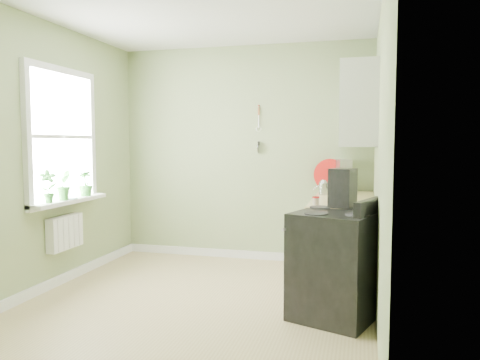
% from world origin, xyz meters
% --- Properties ---
extents(floor, '(3.20, 3.60, 0.02)m').
position_xyz_m(floor, '(0.00, 0.00, -0.01)').
color(floor, tan).
rests_on(floor, ground).
extents(ceiling, '(3.20, 3.60, 0.02)m').
position_xyz_m(ceiling, '(0.00, 0.00, 2.71)').
color(ceiling, white).
rests_on(ceiling, wall_back).
extents(wall_back, '(3.20, 0.02, 2.70)m').
position_xyz_m(wall_back, '(0.00, 1.81, 1.35)').
color(wall_back, '#91A16D').
rests_on(wall_back, floor).
extents(wall_left, '(0.02, 3.60, 2.70)m').
position_xyz_m(wall_left, '(-1.61, 0.00, 1.35)').
color(wall_left, '#91A16D').
rests_on(wall_left, floor).
extents(wall_right, '(0.02, 3.60, 2.70)m').
position_xyz_m(wall_right, '(1.61, 0.00, 1.35)').
color(wall_right, '#91A16D').
rests_on(wall_right, floor).
extents(base_cabinets, '(0.60, 1.60, 0.87)m').
position_xyz_m(base_cabinets, '(1.30, 1.00, 0.43)').
color(base_cabinets, silver).
rests_on(base_cabinets, floor).
extents(countertop, '(0.64, 1.60, 0.04)m').
position_xyz_m(countertop, '(1.29, 1.00, 0.89)').
color(countertop, '#CFBB7E').
rests_on(countertop, base_cabinets).
extents(upper_cabinets, '(0.35, 1.40, 0.80)m').
position_xyz_m(upper_cabinets, '(1.43, 1.10, 1.85)').
color(upper_cabinets, silver).
rests_on(upper_cabinets, wall_right).
extents(window, '(0.06, 1.14, 1.44)m').
position_xyz_m(window, '(-1.58, 0.30, 1.55)').
color(window, white).
rests_on(window, wall_left).
extents(window_sill, '(0.18, 1.14, 0.04)m').
position_xyz_m(window_sill, '(-1.51, 0.30, 0.88)').
color(window_sill, white).
rests_on(window_sill, wall_left).
extents(radiator, '(0.12, 0.50, 0.35)m').
position_xyz_m(radiator, '(-1.54, 0.25, 0.55)').
color(radiator, white).
rests_on(radiator, wall_left).
extents(wall_utensils, '(0.02, 0.14, 0.58)m').
position_xyz_m(wall_utensils, '(0.20, 1.78, 1.56)').
color(wall_utensils, '#CFBB7E').
rests_on(wall_utensils, wall_back).
extents(stove, '(0.87, 0.91, 1.03)m').
position_xyz_m(stove, '(1.28, 0.05, 0.46)').
color(stove, black).
rests_on(stove, floor).
extents(stand_mixer, '(0.30, 0.38, 0.42)m').
position_xyz_m(stand_mixer, '(1.23, 1.74, 1.09)').
color(stand_mixer, '#B2B2B7').
rests_on(stand_mixer, countertop).
extents(kettle, '(0.17, 0.10, 0.17)m').
position_xyz_m(kettle, '(1.05, 1.27, 0.99)').
color(kettle, silver).
rests_on(kettle, countertop).
extents(coffee_maker, '(0.26, 0.27, 0.35)m').
position_xyz_m(coffee_maker, '(1.30, 0.30, 1.08)').
color(coffee_maker, black).
rests_on(coffee_maker, countertop).
extents(red_tray, '(0.39, 0.11, 0.39)m').
position_xyz_m(red_tray, '(1.09, 1.72, 1.10)').
color(red_tray, '#B21511').
rests_on(red_tray, countertop).
extents(jar, '(0.07, 0.07, 0.07)m').
position_xyz_m(jar, '(1.05, 0.43, 0.95)').
color(jar, beige).
rests_on(jar, countertop).
extents(plant_a, '(0.21, 0.21, 0.33)m').
position_xyz_m(plant_a, '(-1.50, -0.05, 1.07)').
color(plant_a, '#307A2B').
rests_on(plant_a, window_sill).
extents(plant_b, '(0.21, 0.22, 0.31)m').
position_xyz_m(plant_b, '(-1.50, 0.20, 1.06)').
color(plant_b, '#307A2B').
rests_on(plant_b, window_sill).
extents(plant_c, '(0.21, 0.21, 0.28)m').
position_xyz_m(plant_c, '(-1.50, 0.59, 1.04)').
color(plant_c, '#307A2B').
rests_on(plant_c, window_sill).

